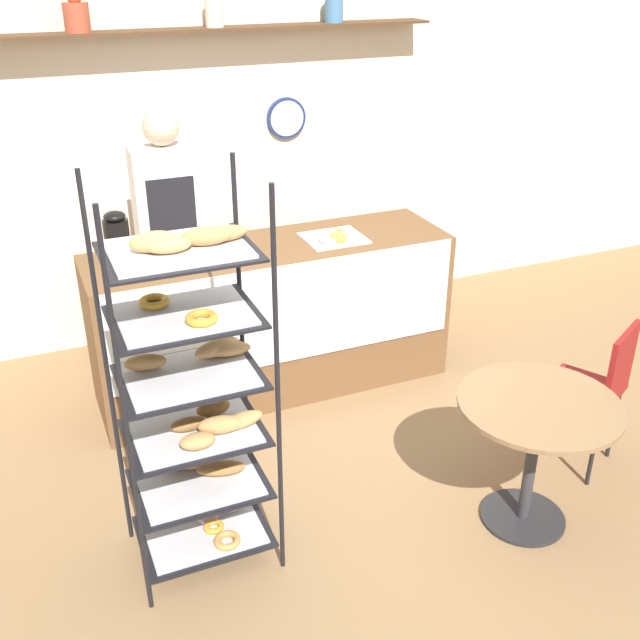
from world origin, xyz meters
name	(u,v)px	position (x,y,z in m)	size (l,w,h in m)	color
ground_plane	(350,490)	(0.00, 0.00, 0.00)	(14.00, 14.00, 0.00)	olive
back_wall	(218,148)	(0.00, 2.30, 1.36)	(10.00, 0.30, 2.70)	beige
display_counter	(273,318)	(0.00, 1.21, 0.50)	(2.29, 0.67, 1.00)	brown
pastry_rack	(196,395)	(-0.83, -0.12, 0.89)	(0.65, 0.51, 1.88)	black
person_worker	(171,234)	(-0.51, 1.69, 0.99)	(0.42, 0.23, 1.79)	#282833
cafe_table	(536,432)	(0.73, -0.55, 0.54)	(0.79, 0.79, 0.71)	#262628
cafe_chair	(600,382)	(1.33, -0.32, 0.55)	(0.52, 0.52, 0.89)	black
coffee_carafe	(117,238)	(-0.90, 1.30, 1.15)	(0.15, 0.15, 0.32)	black
donut_tray_counter	(336,237)	(0.42, 1.15, 1.02)	(0.38, 0.33, 0.05)	silver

